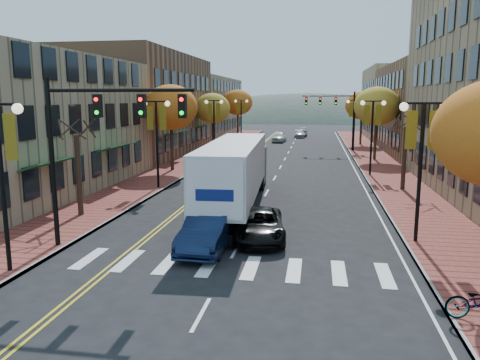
% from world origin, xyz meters
% --- Properties ---
extents(ground, '(200.00, 200.00, 0.00)m').
position_xyz_m(ground, '(0.00, 0.00, 0.00)').
color(ground, black).
rests_on(ground, ground).
extents(sidewalk_left, '(4.00, 85.00, 0.15)m').
position_xyz_m(sidewalk_left, '(-9.00, 32.50, 0.07)').
color(sidewalk_left, brown).
rests_on(sidewalk_left, ground).
extents(sidewalk_right, '(4.00, 85.00, 0.15)m').
position_xyz_m(sidewalk_right, '(9.00, 32.50, 0.07)').
color(sidewalk_right, brown).
rests_on(sidewalk_right, ground).
extents(building_left_near, '(12.00, 22.00, 9.00)m').
position_xyz_m(building_left_near, '(-17.00, 13.00, 4.50)').
color(building_left_near, '#9E8966').
rests_on(building_left_near, ground).
extents(building_left_mid, '(12.00, 24.00, 11.00)m').
position_xyz_m(building_left_mid, '(-17.00, 36.00, 5.50)').
color(building_left_mid, brown).
rests_on(building_left_mid, ground).
extents(building_left_far, '(12.00, 26.00, 9.50)m').
position_xyz_m(building_left_far, '(-17.00, 61.00, 4.75)').
color(building_left_far, '#9E8966').
rests_on(building_left_far, ground).
extents(building_right_mid, '(15.00, 24.00, 10.00)m').
position_xyz_m(building_right_mid, '(18.50, 42.00, 5.00)').
color(building_right_mid, brown).
rests_on(building_right_mid, ground).
extents(building_right_far, '(15.00, 20.00, 11.00)m').
position_xyz_m(building_right_far, '(18.50, 64.00, 5.50)').
color(building_right_far, '#9E8966').
rests_on(building_right_far, ground).
extents(tree_left_a, '(0.28, 0.28, 4.20)m').
position_xyz_m(tree_left_a, '(-9.00, 8.00, 2.25)').
color(tree_left_a, '#382619').
rests_on(tree_left_a, sidewalk_left).
extents(tree_left_b, '(4.48, 4.48, 7.21)m').
position_xyz_m(tree_left_b, '(-9.00, 24.00, 5.45)').
color(tree_left_b, '#382619').
rests_on(tree_left_b, sidewalk_left).
extents(tree_left_c, '(4.16, 4.16, 6.69)m').
position_xyz_m(tree_left_c, '(-9.00, 40.00, 5.05)').
color(tree_left_c, '#382619').
rests_on(tree_left_c, sidewalk_left).
extents(tree_left_d, '(4.61, 4.61, 7.42)m').
position_xyz_m(tree_left_d, '(-9.00, 58.00, 5.60)').
color(tree_left_d, '#382619').
rests_on(tree_left_d, sidewalk_left).
extents(tree_right_b, '(0.28, 0.28, 4.20)m').
position_xyz_m(tree_right_b, '(9.00, 18.00, 2.25)').
color(tree_right_b, '#382619').
rests_on(tree_right_b, sidewalk_right).
extents(tree_right_c, '(4.48, 4.48, 7.21)m').
position_xyz_m(tree_right_c, '(9.00, 34.00, 5.45)').
color(tree_right_c, '#382619').
rests_on(tree_right_c, sidewalk_right).
extents(tree_right_d, '(4.35, 4.35, 7.00)m').
position_xyz_m(tree_right_d, '(9.00, 50.00, 5.29)').
color(tree_right_d, '#382619').
rests_on(tree_right_d, sidewalk_right).
extents(lamp_left_a, '(1.96, 0.36, 6.05)m').
position_xyz_m(lamp_left_a, '(-7.50, 0.00, 4.29)').
color(lamp_left_a, black).
rests_on(lamp_left_a, ground).
extents(lamp_left_b, '(1.96, 0.36, 6.05)m').
position_xyz_m(lamp_left_b, '(-7.50, 16.00, 4.29)').
color(lamp_left_b, black).
rests_on(lamp_left_b, ground).
extents(lamp_left_c, '(1.96, 0.36, 6.05)m').
position_xyz_m(lamp_left_c, '(-7.50, 34.00, 4.29)').
color(lamp_left_c, black).
rests_on(lamp_left_c, ground).
extents(lamp_left_d, '(1.96, 0.36, 6.05)m').
position_xyz_m(lamp_left_d, '(-7.50, 52.00, 4.29)').
color(lamp_left_d, black).
rests_on(lamp_left_d, ground).
extents(lamp_right_a, '(1.96, 0.36, 6.05)m').
position_xyz_m(lamp_right_a, '(7.50, 6.00, 4.29)').
color(lamp_right_a, black).
rests_on(lamp_right_a, ground).
extents(lamp_right_b, '(1.96, 0.36, 6.05)m').
position_xyz_m(lamp_right_b, '(7.50, 24.00, 4.29)').
color(lamp_right_b, black).
rests_on(lamp_right_b, ground).
extents(lamp_right_c, '(1.96, 0.36, 6.05)m').
position_xyz_m(lamp_right_c, '(7.50, 42.00, 4.29)').
color(lamp_right_c, black).
rests_on(lamp_right_c, ground).
extents(traffic_mast_near, '(6.10, 0.35, 7.00)m').
position_xyz_m(traffic_mast_near, '(-5.48, 3.00, 4.92)').
color(traffic_mast_near, black).
rests_on(traffic_mast_near, ground).
extents(traffic_mast_far, '(6.10, 0.34, 7.00)m').
position_xyz_m(traffic_mast_far, '(5.48, 42.00, 4.92)').
color(traffic_mast_far, black).
rests_on(traffic_mast_far, ground).
extents(semi_truck, '(3.27, 15.72, 3.90)m').
position_xyz_m(semi_truck, '(-1.20, 11.33, 2.28)').
color(semi_truck, black).
rests_on(semi_truck, ground).
extents(navy_sedan, '(1.79, 4.84, 1.58)m').
position_xyz_m(navy_sedan, '(-1.14, 3.93, 0.79)').
color(navy_sedan, '#0D1834').
rests_on(navy_sedan, ground).
extents(black_suv, '(2.81, 5.01, 1.32)m').
position_xyz_m(black_suv, '(0.75, 5.62, 0.66)').
color(black_suv, black).
rests_on(black_suv, ground).
extents(car_far_white, '(1.99, 4.45, 1.49)m').
position_xyz_m(car_far_white, '(-2.13, 53.13, 0.74)').
color(car_far_white, silver).
rests_on(car_far_white, ground).
extents(car_far_silver, '(1.94, 4.34, 1.24)m').
position_xyz_m(car_far_silver, '(0.50, 61.62, 0.62)').
color(car_far_silver, '#94959B').
rests_on(car_far_silver, ground).
extents(car_far_oncoming, '(1.95, 4.37, 1.39)m').
position_xyz_m(car_far_oncoming, '(0.74, 65.42, 0.70)').
color(car_far_oncoming, '#ACAAB2').
rests_on(car_far_oncoming, ground).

